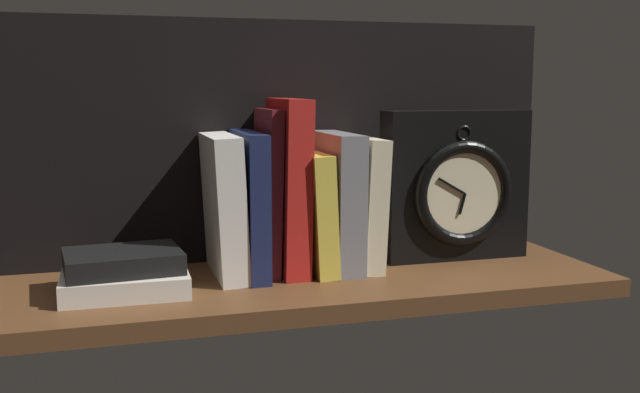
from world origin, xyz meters
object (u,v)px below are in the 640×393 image
(book_navy_bierce, at_px, (249,203))
(book_maroon_dawkins, at_px, (267,192))
(book_yellow_seinlanguage, at_px, (312,211))
(book_gray_chess, at_px, (337,201))
(framed_clock, at_px, (456,186))
(book_cream_twain, at_px, (361,202))
(book_red_requiem, at_px, (288,186))
(book_stack_side, at_px, (124,273))
(book_white_catcher, at_px, (224,206))

(book_navy_bierce, height_order, book_maroon_dawkins, book_maroon_dawkins)
(book_maroon_dawkins, bearing_deg, book_yellow_seinlanguage, 0.00)
(book_gray_chess, height_order, framed_clock, framed_clock)
(book_cream_twain, bearing_deg, book_yellow_seinlanguage, 180.00)
(book_red_requiem, height_order, framed_clock, book_red_requiem)
(book_navy_bierce, xyz_separation_m, book_red_requiem, (0.06, 0.00, 0.02))
(book_cream_twain, bearing_deg, book_gray_chess, 180.00)
(book_yellow_seinlanguage, bearing_deg, book_red_requiem, 180.00)
(book_red_requiem, xyz_separation_m, book_stack_side, (-0.23, -0.05, -0.10))
(book_stack_side, bearing_deg, book_red_requiem, 12.59)
(book_gray_chess, xyz_separation_m, framed_clock, (0.19, 0.00, 0.01))
(book_white_catcher, xyz_separation_m, book_cream_twain, (0.20, 0.00, -0.00))
(book_white_catcher, xyz_separation_m, book_yellow_seinlanguage, (0.13, 0.00, -0.01))
(book_white_catcher, bearing_deg, book_yellow_seinlanguage, 0.00)
(book_white_catcher, bearing_deg, book_stack_side, -159.60)
(book_cream_twain, height_order, framed_clock, framed_clock)
(book_navy_bierce, height_order, book_red_requiem, book_red_requiem)
(book_gray_chess, height_order, book_stack_side, book_gray_chess)
(book_cream_twain, distance_m, book_stack_side, 0.36)
(book_maroon_dawkins, bearing_deg, book_stack_side, -165.60)
(book_white_catcher, height_order, book_navy_bierce, book_navy_bierce)
(book_maroon_dawkins, relative_size, book_red_requiem, 0.94)
(book_maroon_dawkins, bearing_deg, book_red_requiem, 0.00)
(book_cream_twain, xyz_separation_m, framed_clock, (0.15, 0.00, 0.02))
(book_red_requiem, height_order, book_cream_twain, book_red_requiem)
(book_stack_side, bearing_deg, framed_clock, 5.94)
(book_navy_bierce, bearing_deg, book_yellow_seinlanguage, 0.00)
(book_navy_bierce, bearing_deg, book_gray_chess, 0.00)
(book_navy_bierce, bearing_deg, book_stack_side, -163.56)
(book_red_requiem, distance_m, book_cream_twain, 0.12)
(book_yellow_seinlanguage, height_order, book_gray_chess, book_gray_chess)
(book_white_catcher, height_order, book_yellow_seinlanguage, book_white_catcher)
(book_stack_side, bearing_deg, book_navy_bierce, 16.44)
(book_gray_chess, bearing_deg, book_cream_twain, 0.00)
(book_navy_bierce, xyz_separation_m, book_gray_chess, (0.13, 0.00, -0.00))
(framed_clock, xyz_separation_m, book_stack_side, (-0.50, -0.05, -0.09))
(book_cream_twain, relative_size, book_stack_side, 1.19)
(book_cream_twain, height_order, book_stack_side, book_cream_twain)
(book_white_catcher, bearing_deg, book_red_requiem, 0.00)
(book_navy_bierce, relative_size, book_red_requiem, 0.81)
(book_navy_bierce, distance_m, book_gray_chess, 0.13)
(book_navy_bierce, distance_m, framed_clock, 0.32)
(book_gray_chess, bearing_deg, framed_clock, 0.01)
(book_navy_bierce, bearing_deg, book_maroon_dawkins, 0.00)
(book_cream_twain, bearing_deg, book_navy_bierce, 180.00)
(book_maroon_dawkins, relative_size, framed_clock, 1.02)
(book_red_requiem, xyz_separation_m, book_cream_twain, (0.11, 0.00, -0.03))
(book_red_requiem, distance_m, framed_clock, 0.27)
(framed_clock, bearing_deg, book_navy_bierce, -179.99)
(book_maroon_dawkins, xyz_separation_m, book_yellow_seinlanguage, (0.07, 0.00, -0.03))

